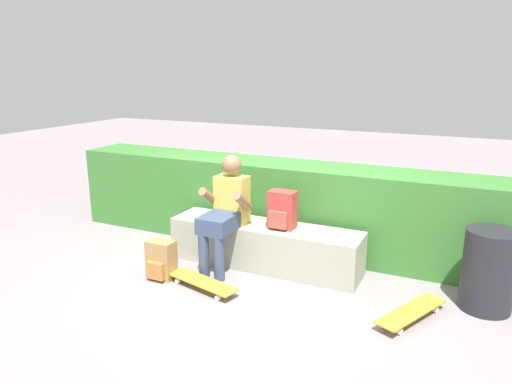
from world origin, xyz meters
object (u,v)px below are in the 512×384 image
object	(u,v)px
bench_main	(265,245)
backpack_on_bench	(282,210)
skateboard_beside_bench	(411,312)
person_skater	(226,209)
skateboard_near_person	(202,282)
backpack_on_ground	(161,260)
trash_bin	(489,270)

from	to	relation	value
bench_main	backpack_on_bench	distance (m)	0.47
backpack_on_bench	skateboard_beside_bench	bearing A→B (deg)	-19.41
backpack_on_bench	person_skater	bearing A→B (deg)	-158.99
person_skater	skateboard_near_person	bearing A→B (deg)	-86.01
person_skater	skateboard_near_person	size ratio (longest dim) A/B	1.48
bench_main	skateboard_beside_bench	bearing A→B (deg)	-17.47
backpack_on_ground	bench_main	bearing A→B (deg)	41.61
bench_main	backpack_on_ground	world-z (taller)	bench_main
skateboard_near_person	backpack_on_ground	size ratio (longest dim) A/B	2.06
skateboard_beside_bench	backpack_on_ground	bearing A→B (deg)	-174.58
skateboard_near_person	person_skater	bearing A→B (deg)	93.99
skateboard_near_person	backpack_on_ground	xyz separation A→B (m)	(-0.52, 0.04, 0.12)
person_skater	trash_bin	distance (m)	2.57
bench_main	trash_bin	distance (m)	2.19
skateboard_beside_bench	backpack_on_bench	distance (m)	1.62
skateboard_beside_bench	skateboard_near_person	bearing A→B (deg)	-171.93
person_skater	trash_bin	size ratio (longest dim) A/B	1.64
person_skater	trash_bin	xyz separation A→B (m)	(2.54, 0.21, -0.29)
bench_main	skateboard_near_person	bearing A→B (deg)	-112.03
person_skater	trash_bin	world-z (taller)	person_skater
backpack_on_bench	backpack_on_ground	world-z (taller)	backpack_on_bench
bench_main	backpack_on_bench	xyz separation A→B (m)	(0.20, -0.01, 0.43)
bench_main	skateboard_near_person	world-z (taller)	bench_main
backpack_on_ground	trash_bin	bearing A→B (deg)	13.54
person_skater	skateboard_beside_bench	world-z (taller)	person_skater
trash_bin	bench_main	bearing A→B (deg)	179.64
backpack_on_bench	backpack_on_ground	bearing A→B (deg)	-144.71
skateboard_beside_bench	backpack_on_ground	world-z (taller)	backpack_on_ground
backpack_on_ground	trash_bin	distance (m)	3.12
backpack_on_bench	trash_bin	bearing A→B (deg)	-0.12
person_skater	skateboard_near_person	distance (m)	0.82
person_skater	backpack_on_ground	bearing A→B (deg)	-132.70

